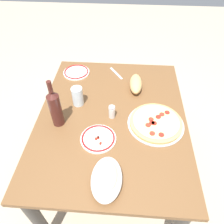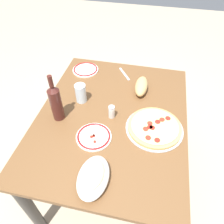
# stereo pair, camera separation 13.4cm
# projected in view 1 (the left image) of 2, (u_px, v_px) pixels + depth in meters

# --- Properties ---
(ground_plane) EXTENTS (8.00, 8.00, 0.00)m
(ground_plane) POSITION_uv_depth(u_px,v_px,m) (112.00, 171.00, 1.87)
(ground_plane) COLOR tan
(ground_plane) RESTS_ON ground
(dining_table) EXTENTS (1.18, 0.93, 0.71)m
(dining_table) POSITION_uv_depth(u_px,v_px,m) (112.00, 127.00, 1.44)
(dining_table) COLOR brown
(dining_table) RESTS_ON ground
(pepperoni_pizza) EXTENTS (0.34, 0.34, 0.03)m
(pepperoni_pizza) POSITION_uv_depth(u_px,v_px,m) (156.00, 123.00, 1.30)
(pepperoni_pizza) COLOR #B7B7BC
(pepperoni_pizza) RESTS_ON dining_table
(baked_pasta_dish) EXTENTS (0.24, 0.15, 0.08)m
(baked_pasta_dish) POSITION_uv_depth(u_px,v_px,m) (107.00, 178.00, 1.02)
(baked_pasta_dish) COLOR white
(baked_pasta_dish) RESTS_ON dining_table
(wine_bottle) EXTENTS (0.07, 0.07, 0.32)m
(wine_bottle) POSITION_uv_depth(u_px,v_px,m) (55.00, 108.00, 1.23)
(wine_bottle) COLOR #471E19
(wine_bottle) RESTS_ON dining_table
(water_glass) EXTENTS (0.07, 0.07, 0.13)m
(water_glass) POSITION_uv_depth(u_px,v_px,m) (78.00, 96.00, 1.39)
(water_glass) COLOR silver
(water_glass) RESTS_ON dining_table
(side_plate_near) EXTENTS (0.20, 0.20, 0.02)m
(side_plate_near) POSITION_uv_depth(u_px,v_px,m) (76.00, 72.00, 1.67)
(side_plate_near) COLOR white
(side_plate_near) RESTS_ON dining_table
(side_plate_far) EXTENTS (0.20, 0.20, 0.02)m
(side_plate_far) POSITION_uv_depth(u_px,v_px,m) (98.00, 138.00, 1.22)
(side_plate_far) COLOR white
(side_plate_far) RESTS_ON dining_table
(bread_loaf) EXTENTS (0.21, 0.09, 0.08)m
(bread_loaf) POSITION_uv_depth(u_px,v_px,m) (136.00, 84.00, 1.52)
(bread_loaf) COLOR tan
(bread_loaf) RESTS_ON dining_table
(spice_shaker) EXTENTS (0.04, 0.04, 0.09)m
(spice_shaker) POSITION_uv_depth(u_px,v_px,m) (112.00, 112.00, 1.32)
(spice_shaker) COLOR silver
(spice_shaker) RESTS_ON dining_table
(fork_left) EXTENTS (0.15, 0.11, 0.00)m
(fork_left) POSITION_uv_depth(u_px,v_px,m) (117.00, 73.00, 1.67)
(fork_left) COLOR #B7B7BC
(fork_left) RESTS_ON dining_table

